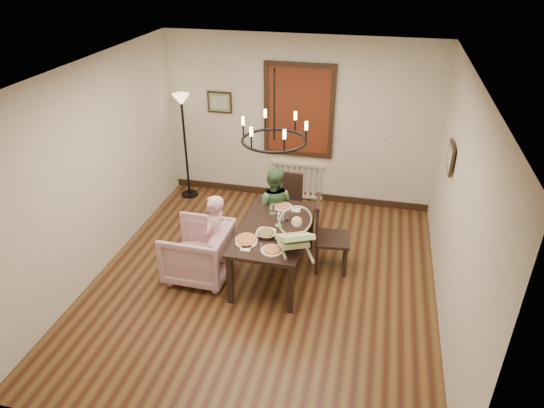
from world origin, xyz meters
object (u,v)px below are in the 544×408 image
at_px(chair_far, 286,206).
at_px(baby_bouncer, 294,235).
at_px(elderly_woman, 215,246).
at_px(armchair, 198,252).
at_px(chair_right, 332,235).
at_px(seated_man, 274,213).
at_px(drinking_glass, 282,220).
at_px(dining_table, 274,232).
at_px(floor_lamp, 186,148).

xyz_separation_m(chair_far, baby_bouncer, (0.40, -1.50, 0.46)).
bearing_deg(elderly_woman, armchair, -87.28).
bearing_deg(armchair, chair_right, 109.76).
bearing_deg(chair_right, elderly_woman, 106.17).
height_order(elderly_woman, seated_man, elderly_woman).
bearing_deg(drinking_glass, armchair, -161.14).
relative_size(dining_table, drinking_glass, 10.80).
bearing_deg(seated_man, drinking_glass, 109.63).
relative_size(dining_table, baby_bouncer, 2.63).
relative_size(armchair, floor_lamp, 0.47).
xyz_separation_m(chair_right, drinking_glass, (-0.66, -0.22, 0.28)).
distance_m(elderly_woman, seated_man, 1.17).
bearing_deg(chair_right, floor_lamp, 53.61).
relative_size(elderly_woman, seated_man, 1.01).
bearing_deg(seated_man, chair_far, -112.79).
relative_size(chair_right, baby_bouncer, 1.77).
height_order(dining_table, seated_man, seated_man).
xyz_separation_m(dining_table, floor_lamp, (-2.00, 1.92, 0.25)).
distance_m(elderly_woman, floor_lamp, 2.58).
height_order(chair_far, seated_man, seated_man).
distance_m(armchair, seated_man, 1.30).
xyz_separation_m(chair_right, armchair, (-1.72, -0.58, -0.15)).
relative_size(seated_man, drinking_glass, 6.97).
xyz_separation_m(armchair, baby_bouncer, (1.32, -0.16, 0.55)).
height_order(elderly_woman, drinking_glass, elderly_woman).
bearing_deg(dining_table, drinking_glass, 44.30).
relative_size(baby_bouncer, drinking_glass, 4.11).
distance_m(chair_right, seated_man, 1.02).
bearing_deg(seated_man, floor_lamp, -35.00).
xyz_separation_m(chair_far, chair_right, (0.80, -0.76, 0.06)).
xyz_separation_m(dining_table, chair_far, (-0.05, 1.06, -0.17)).
height_order(chair_far, elderly_woman, elderly_woman).
bearing_deg(floor_lamp, armchair, -65.00).
height_order(dining_table, floor_lamp, floor_lamp).
relative_size(chair_right, armchair, 1.27).
bearing_deg(floor_lamp, elderly_woman, -60.14).
height_order(chair_right, elderly_woman, chair_right).
bearing_deg(baby_bouncer, seated_man, 89.55).
relative_size(armchair, drinking_glass, 5.72).
distance_m(chair_right, baby_bouncer, 0.93).
bearing_deg(chair_far, armchair, -122.55).
relative_size(chair_far, chair_right, 0.89).
bearing_deg(floor_lamp, baby_bouncer, -45.17).
xyz_separation_m(chair_far, drinking_glass, (0.14, -0.98, 0.33)).
distance_m(chair_right, drinking_glass, 0.75).
height_order(dining_table, elderly_woman, elderly_woman).
height_order(seated_man, baby_bouncer, baby_bouncer).
bearing_deg(drinking_glass, chair_right, 18.54).
relative_size(chair_far, seated_man, 0.93).
bearing_deg(chair_far, seated_man, -108.83).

